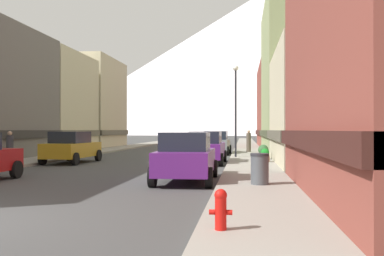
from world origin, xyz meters
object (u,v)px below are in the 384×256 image
(potted_plant_1, at_px, (265,155))
(pedestrian_0, at_px, (249,142))
(potted_plant_0, at_px, (263,151))
(car_right_0, at_px, (186,157))
(trash_bin_right, at_px, (260,169))
(fire_hydrant_near, at_px, (221,208))
(pedestrian_1, at_px, (10,148))
(car_right_2, at_px, (217,143))
(car_left_1, at_px, (72,147))
(car_right_1, at_px, (206,148))
(streetlamp_right, at_px, (236,97))

(potted_plant_1, relative_size, pedestrian_0, 0.42)
(potted_plant_0, bearing_deg, car_right_0, -107.01)
(trash_bin_right, relative_size, pedestrian_0, 0.57)
(fire_hydrant_near, bearing_deg, pedestrian_1, 129.90)
(car_right_0, distance_m, potted_plant_0, 10.94)
(pedestrian_0, bearing_deg, trash_bin_right, -89.72)
(car_right_2, bearing_deg, pedestrian_0, 24.51)
(pedestrian_0, bearing_deg, potted_plant_1, -85.97)
(car_right_0, bearing_deg, car_left_1, 132.94)
(car_right_1, xyz_separation_m, car_right_2, (-0.00, 9.48, 0.00))
(car_right_2, bearing_deg, potted_plant_1, -71.41)
(car_right_0, bearing_deg, car_right_2, 90.01)
(streetlamp_right, bearing_deg, potted_plant_0, -50.96)
(trash_bin_right, height_order, streetlamp_right, streetlamp_right)
(car_right_2, relative_size, potted_plant_1, 6.21)
(car_right_2, xyz_separation_m, potted_plant_0, (3.20, -7.45, -0.27))
(fire_hydrant_near, bearing_deg, trash_bin_right, 82.03)
(car_right_1, height_order, pedestrian_0, pedestrian_0)
(trash_bin_right, relative_size, potted_plant_1, 1.37)
(car_right_0, height_order, pedestrian_1, pedestrian_1)
(car_right_2, bearing_deg, potted_plant_0, -66.75)
(pedestrian_1, xyz_separation_m, streetlamp_right, (11.60, 6.55, 3.07))
(pedestrian_1, bearing_deg, potted_plant_1, 10.44)
(fire_hydrant_near, xyz_separation_m, potted_plant_1, (1.55, 16.44, -0.04))
(potted_plant_0, relative_size, potted_plant_1, 1.20)
(fire_hydrant_near, distance_m, pedestrian_1, 18.24)
(trash_bin_right, xyz_separation_m, pedestrian_1, (-12.60, 7.56, 0.27))
(car_right_0, relative_size, pedestrian_0, 2.59)
(pedestrian_0, distance_m, pedestrian_1, 18.09)
(car_right_0, bearing_deg, streetlamp_right, 82.93)
(car_left_1, distance_m, car_right_2, 12.36)
(car_right_0, xyz_separation_m, pedestrian_0, (2.45, 19.03, 0.04))
(car_right_1, relative_size, streetlamp_right, 0.75)
(car_left_1, xyz_separation_m, potted_plant_1, (10.80, 0.22, -0.41))
(car_right_1, xyz_separation_m, potted_plant_0, (3.20, 2.03, -0.27))
(fire_hydrant_near, bearing_deg, streetlamp_right, 90.28)
(pedestrian_0, bearing_deg, car_left_1, -132.79)
(potted_plant_1, relative_size, streetlamp_right, 0.12)
(car_left_1, distance_m, car_right_1, 7.61)
(car_right_1, distance_m, pedestrian_0, 10.88)
(car_right_0, relative_size, potted_plant_1, 6.18)
(potted_plant_0, bearing_deg, potted_plant_1, -90.00)
(car_right_2, xyz_separation_m, fire_hydrant_near, (1.65, -25.96, -0.37))
(streetlamp_right, bearing_deg, potted_plant_1, -68.10)
(pedestrian_1, bearing_deg, car_left_1, 42.22)
(car_right_1, height_order, trash_bin_right, car_right_1)
(car_right_0, distance_m, car_right_1, 8.43)
(pedestrian_0, relative_size, pedestrian_1, 1.03)
(car_right_1, xyz_separation_m, fire_hydrant_near, (1.65, -16.47, -0.37))
(car_left_1, relative_size, pedestrian_0, 2.61)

